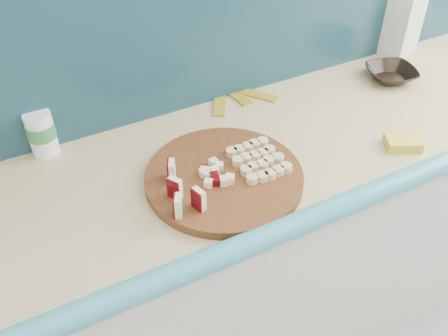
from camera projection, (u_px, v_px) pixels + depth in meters
kitchen_counter at (275, 243)px, 1.73m from camera, size 2.20×0.63×0.91m
backsplash at (238, 19)px, 1.47m from camera, size 2.20×0.02×0.50m
cutting_board at (224, 178)px, 1.29m from camera, size 0.42×0.42×0.03m
apple_wedges at (180, 191)px, 1.19m from camera, size 0.07×0.16×0.06m
apple_chunks at (215, 174)px, 1.26m from camera, size 0.06×0.07×0.02m
banana_slices at (258, 160)px, 1.31m from camera, size 0.13×0.16×0.02m
brown_bowl at (391, 74)px, 1.68m from camera, size 0.20×0.20×0.04m
flour_bag at (402, 21)px, 1.78m from camera, size 0.16×0.14×0.23m
canister at (41, 133)px, 1.35m from camera, size 0.08×0.08×0.13m
sponge at (403, 143)px, 1.40m from camera, size 0.12×0.10×0.03m
banana_peel at (236, 96)px, 1.61m from camera, size 0.24×0.20×0.01m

